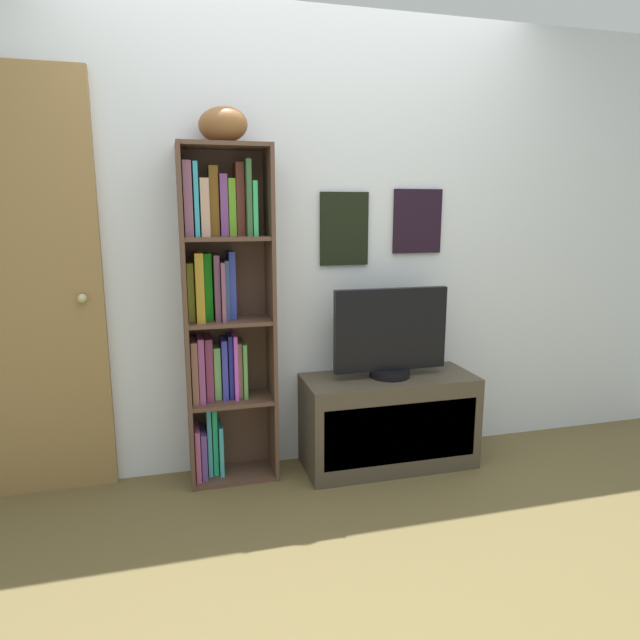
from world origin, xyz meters
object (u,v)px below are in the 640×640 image
object	(u,v)px
football	(223,125)
television	(391,334)
tv_stand	(389,421)
door	(15,291)
bookshelf	(221,310)

from	to	relation	value
football	television	distance (m)	1.36
football	tv_stand	distance (m)	1.78
door	television	bearing A→B (deg)	-5.32
tv_stand	door	world-z (taller)	door
football	television	size ratio (longest dim) A/B	0.40
bookshelf	door	size ratio (longest dim) A/B	0.83
football	tv_stand	bearing A→B (deg)	-4.98
football	door	bearing A→B (deg)	174.32
bookshelf	tv_stand	size ratio (longest dim) A/B	1.82
football	tv_stand	size ratio (longest dim) A/B	0.27
football	television	bearing A→B (deg)	-4.91
bookshelf	tv_stand	xyz separation A→B (m)	(0.89, -0.10, -0.65)
tv_stand	television	bearing A→B (deg)	90.00
bookshelf	television	xyz separation A→B (m)	(0.89, -0.10, -0.16)
bookshelf	television	world-z (taller)	bookshelf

